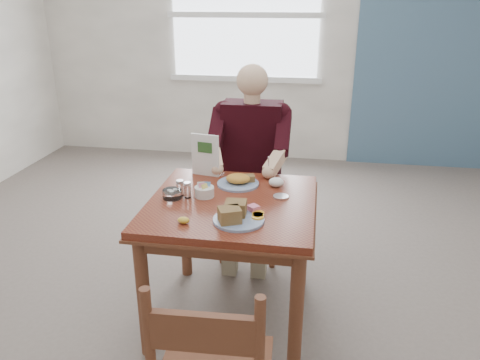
% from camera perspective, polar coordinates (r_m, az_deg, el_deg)
% --- Properties ---
extents(floor, '(6.00, 6.00, 0.00)m').
position_cam_1_polar(floor, '(2.94, -0.92, -16.02)').
color(floor, '#635850').
rests_on(floor, ground).
extents(wall_back, '(5.50, 0.00, 5.50)m').
position_cam_1_polar(wall_back, '(5.32, 5.11, 17.25)').
color(wall_back, white).
rests_on(wall_back, ground).
extents(accent_panel, '(1.60, 0.02, 2.80)m').
position_cam_1_polar(accent_panel, '(5.41, 22.91, 15.79)').
color(accent_panel, '#476985').
rests_on(accent_panel, ground).
extents(lemon_wedge, '(0.07, 0.06, 0.03)m').
position_cam_1_polar(lemon_wedge, '(2.32, -6.90, -4.89)').
color(lemon_wedge, gold).
rests_on(lemon_wedge, table).
extents(napkin, '(0.09, 0.07, 0.06)m').
position_cam_1_polar(napkin, '(2.74, 4.44, -0.27)').
color(napkin, white).
rests_on(napkin, table).
extents(metal_dish, '(0.12, 0.12, 0.01)m').
position_cam_1_polar(metal_dish, '(2.60, 5.00, -2.03)').
color(metal_dish, silver).
rests_on(metal_dish, table).
extents(window, '(1.72, 0.04, 1.42)m').
position_cam_1_polar(window, '(5.33, 0.60, 19.48)').
color(window, white).
rests_on(window, wall_back).
extents(table, '(0.92, 0.92, 0.75)m').
position_cam_1_polar(table, '(2.60, -1.01, -4.80)').
color(table, maroon).
rests_on(table, ground).
extents(chair_far, '(0.42, 0.42, 0.95)m').
position_cam_1_polar(chair_far, '(3.38, 1.47, -1.32)').
color(chair_far, brown).
rests_on(chair_far, ground).
extents(diner, '(0.53, 0.56, 1.39)m').
position_cam_1_polar(diner, '(3.18, 1.30, 3.58)').
color(diner, gray).
rests_on(diner, chair_far).
extents(near_plate, '(0.32, 0.32, 0.09)m').
position_cam_1_polar(near_plate, '(2.32, -0.43, -4.25)').
color(near_plate, white).
rests_on(near_plate, table).
extents(far_plate, '(0.31, 0.31, 0.07)m').
position_cam_1_polar(far_plate, '(2.76, -0.15, -0.09)').
color(far_plate, white).
rests_on(far_plate, table).
extents(caddy, '(0.14, 0.14, 0.08)m').
position_cam_1_polar(caddy, '(2.61, -4.37, -1.40)').
color(caddy, white).
rests_on(caddy, table).
extents(shakers, '(0.10, 0.08, 0.09)m').
position_cam_1_polar(shakers, '(2.61, -6.87, -1.08)').
color(shakers, white).
rests_on(shakers, table).
extents(creamer, '(0.12, 0.12, 0.05)m').
position_cam_1_polar(creamer, '(2.61, -8.27, -1.67)').
color(creamer, white).
rests_on(creamer, table).
extents(menu, '(0.18, 0.05, 0.26)m').
position_cam_1_polar(menu, '(2.88, -4.27, 3.07)').
color(menu, white).
rests_on(menu, table).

